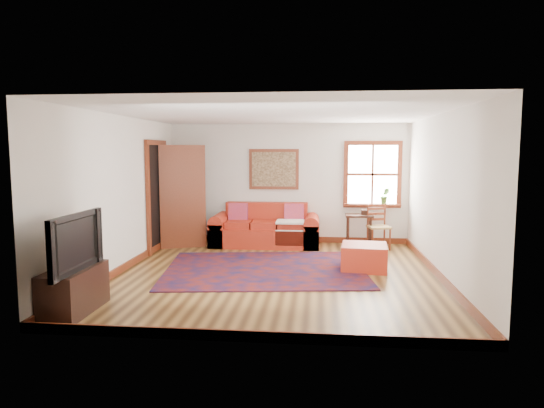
# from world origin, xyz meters

# --- Properties ---
(ground) EXTENTS (5.50, 5.50, 0.00)m
(ground) POSITION_xyz_m (0.00, 0.00, 0.00)
(ground) COLOR #482D13
(ground) RESTS_ON ground
(room_envelope) EXTENTS (5.04, 5.54, 2.52)m
(room_envelope) POSITION_xyz_m (0.00, 0.02, 1.65)
(room_envelope) COLOR silver
(room_envelope) RESTS_ON ground
(window) EXTENTS (1.18, 0.20, 1.38)m
(window) POSITION_xyz_m (1.78, 2.70, 1.31)
(window) COLOR white
(window) RESTS_ON ground
(doorway) EXTENTS (0.89, 1.08, 2.14)m
(doorway) POSITION_xyz_m (-2.21, 1.78, 1.07)
(doorway) COLOR black
(doorway) RESTS_ON ground
(framed_artwork) EXTENTS (1.05, 0.07, 0.85)m
(framed_artwork) POSITION_xyz_m (-0.30, 2.71, 1.55)
(framed_artwork) COLOR maroon
(framed_artwork) RESTS_ON ground
(persian_rug) EXTENTS (3.49, 2.94, 0.02)m
(persian_rug) POSITION_xyz_m (-0.22, 0.28, 0.01)
(persian_rug) COLOR #5D130D
(persian_rug) RESTS_ON ground
(red_leather_sofa) EXTENTS (2.20, 0.91, 0.86)m
(red_leather_sofa) POSITION_xyz_m (-0.43, 2.32, 0.29)
(red_leather_sofa) COLOR #B12A16
(red_leather_sofa) RESTS_ON ground
(red_ottoman) EXTENTS (0.79, 0.79, 0.41)m
(red_ottoman) POSITION_xyz_m (1.40, 0.46, 0.21)
(red_ottoman) COLOR #B12A16
(red_ottoman) RESTS_ON ground
(side_table) EXTENTS (0.54, 0.41, 0.65)m
(side_table) POSITION_xyz_m (1.47, 2.36, 0.53)
(side_table) COLOR black
(side_table) RESTS_ON ground
(ladder_back_chair) EXTENTS (0.48, 0.46, 0.88)m
(ladder_back_chair) POSITION_xyz_m (1.83, 2.22, 0.47)
(ladder_back_chair) COLOR tan
(ladder_back_chair) RESTS_ON ground
(media_cabinet) EXTENTS (0.44, 0.99, 0.54)m
(media_cabinet) POSITION_xyz_m (-2.26, -2.03, 0.27)
(media_cabinet) COLOR black
(media_cabinet) RESTS_ON ground
(television) EXTENTS (0.15, 1.18, 0.68)m
(television) POSITION_xyz_m (-2.24, -2.18, 0.88)
(television) COLOR black
(television) RESTS_ON media_cabinet
(candle_hurricane) EXTENTS (0.12, 0.12, 0.18)m
(candle_hurricane) POSITION_xyz_m (-2.21, -1.68, 0.63)
(candle_hurricane) COLOR silver
(candle_hurricane) RESTS_ON media_cabinet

